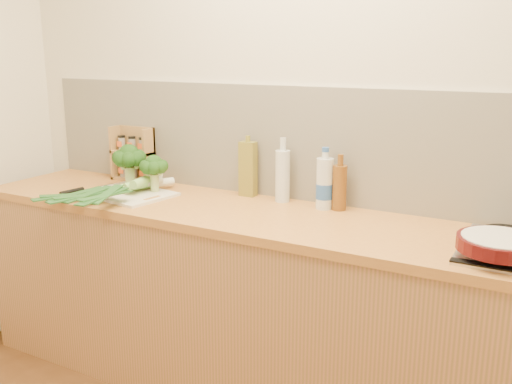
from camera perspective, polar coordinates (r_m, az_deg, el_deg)
room_shell at (r=2.68m, az=5.81°, el=4.67°), size 3.50×3.50×3.50m
counter at (r=2.64m, az=2.89°, el=-11.84°), size 3.20×0.62×0.90m
chopping_board at (r=2.90m, az=-12.65°, el=-0.18°), size 0.47×0.38×0.01m
broccoli_left at (r=3.00m, az=-12.58°, el=3.34°), size 0.17×0.18×0.22m
broccoli_right at (r=2.87m, az=-10.18°, el=2.50°), size 0.14×0.14×0.18m
leek_front at (r=2.90m, az=-13.21°, el=0.39°), size 0.36×0.65×0.04m
leek_mid at (r=2.83m, az=-13.37°, el=0.39°), size 0.20×0.62×0.04m
leek_back at (r=2.80m, az=-12.30°, el=0.68°), size 0.15×0.66×0.04m
chefs_knife at (r=3.03m, az=-17.30°, el=0.15°), size 0.09×0.32×0.02m
skillet at (r=2.11m, az=23.31°, el=-4.78°), size 0.42×0.29×0.05m
spice_rack at (r=3.21m, az=-12.07°, el=3.44°), size 0.25×0.10×0.29m
oil_tin at (r=2.79m, az=-0.81°, el=2.36°), size 0.08×0.05×0.30m
glass_bottle at (r=2.69m, az=2.67°, el=1.71°), size 0.07×0.07×0.31m
amber_bottle at (r=2.58m, az=8.35°, el=0.52°), size 0.06×0.06×0.25m
water_bottle at (r=2.59m, az=6.86°, el=0.70°), size 0.08×0.08×0.26m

